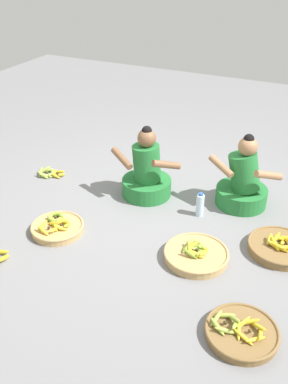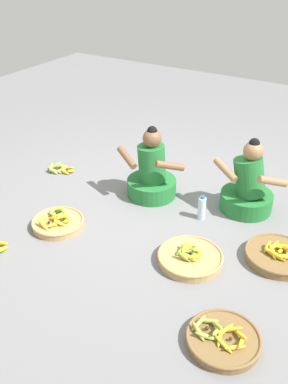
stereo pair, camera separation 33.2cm
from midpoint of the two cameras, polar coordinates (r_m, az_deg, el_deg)
name	(u,v)px [view 1 (the left image)]	position (r m, az deg, el deg)	size (l,w,h in m)	color
ground_plane	(153,213)	(4.29, -1.06, -2.83)	(10.00, 10.00, 0.00)	slate
vendor_woman_front	(147,174)	(4.46, -1.78, 2.37)	(0.74, 0.52, 0.78)	#237233
vendor_woman_behind	(243,183)	(4.38, 10.94, 1.14)	(0.74, 0.52, 0.77)	#237233
banana_basket_front_left	(196,254)	(3.70, 4.36, -8.34)	(0.56, 0.56, 0.15)	tan
banana_basket_near_vendor	(57,227)	(4.12, -13.76, -4.65)	(0.49, 0.49, 0.14)	tan
banana_basket_near_bicycle	(241,332)	(3.13, 9.76, -18.01)	(0.51, 0.51, 0.14)	brown
banana_basket_back_right	(280,247)	(3.90, 15.30, -7.13)	(0.56, 0.56, 0.16)	brown
loose_bananas_back_center	(50,173)	(5.09, -14.29, 2.43)	(0.32, 0.23, 0.10)	gold
water_bottle	(200,205)	(4.20, 5.25, -1.79)	(0.08, 0.08, 0.25)	silver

